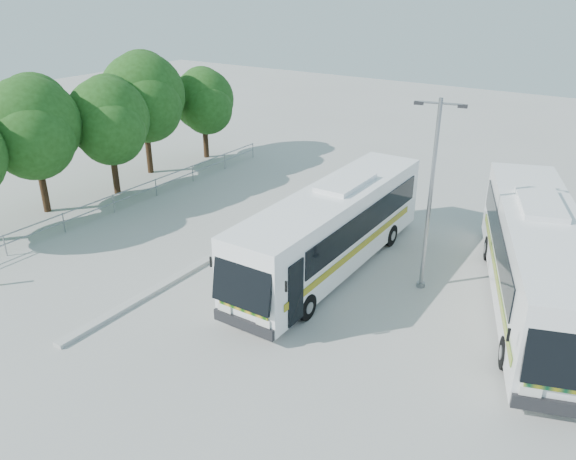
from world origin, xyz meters
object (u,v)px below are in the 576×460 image
Objects in this scene: tree_far_d at (144,95)px; coach_main at (332,228)px; coach_adjacent at (536,259)px; lamppost at (431,189)px; tree_far_e at (204,100)px; tree_far_c at (109,119)px; tree_far_b at (33,125)px.

tree_far_d is 0.60× the size of coach_main.
lamppost is at bearing 173.07° from coach_adjacent.
tree_far_d is at bearing -98.63° from tree_far_e.
coach_main is (15.07, -9.41, -2.02)m from tree_far_e.
tree_far_b is at bearing -102.91° from tree_far_c.
coach_main is at bearing -17.30° from tree_far_d.
tree_far_b is 7.61m from tree_far_d.
coach_main is at bearing 177.73° from lamppost.
tree_far_c is at bearing -86.46° from tree_far_e.
coach_main is at bearing 171.60° from coach_adjacent.
coach_main is at bearing -31.97° from tree_far_e.
coach_adjacent is (7.57, 1.46, 0.09)m from coach_main.
tree_far_e is at bearing 93.54° from tree_far_c.
coach_adjacent is (22.13, 0.26, -2.30)m from tree_far_c.
tree_far_d is at bearing 152.24° from coach_adjacent.
tree_far_b is 0.94× the size of lamppost.
tree_far_d is 19.96m from lamppost.
tree_far_d is 16.76m from coach_main.
coach_main is (15.46, 2.69, -2.70)m from tree_far_b.
coach_adjacent is at bearing 10.24° from tree_far_b.
tree_far_b is 15.92m from coach_main.
tree_far_c is 1.10× the size of tree_far_e.
tree_far_c is 8.22m from tree_far_e.
tree_far_d is 0.57× the size of coach_adjacent.
lamppost is at bearing 9.79° from tree_far_b.
tree_far_b is at bearing -87.77° from tree_far_d.
tree_far_d reaches higher than tree_far_c.
tree_far_c is at bearing -72.17° from tree_far_d.
tree_far_b is 1.17× the size of tree_far_e.
tree_far_c is 0.50× the size of coach_adjacent.
tree_far_b is 12.13m from tree_far_e.
tree_far_e is 0.80× the size of lamppost.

